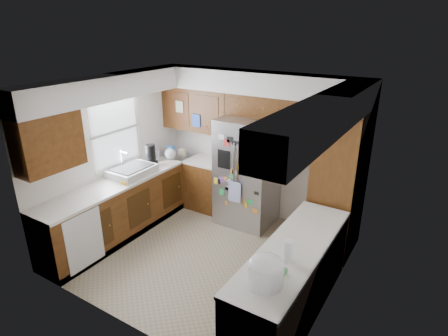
{
  "coord_description": "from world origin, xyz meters",
  "views": [
    {
      "loc": [
        2.68,
        -3.83,
        3.2
      ],
      "look_at": [
        0.08,
        0.35,
        1.28
      ],
      "focal_mm": 30.0,
      "sensor_mm": 36.0,
      "label": 1
    }
  ],
  "objects": [
    {
      "name": "right_counter_run",
      "position": [
        1.5,
        -0.47,
        0.42
      ],
      "size": [
        0.63,
        2.25,
        0.92
      ],
      "color": "#3F240C",
      "rests_on": "ground"
    },
    {
      "name": "sink_assembly",
      "position": [
        -1.5,
        0.1,
        0.99
      ],
      "size": [
        0.52,
        0.72,
        0.37
      ],
      "color": "silver",
      "rests_on": "left_counter_run"
    },
    {
      "name": "floor",
      "position": [
        0.0,
        0.0,
        0.0
      ],
      "size": [
        3.6,
        3.6,
        0.0
      ],
      "primitive_type": "plane",
      "color": "tan",
      "rests_on": "ground"
    },
    {
      "name": "pantry",
      "position": [
        1.5,
        1.15,
        1.07
      ],
      "size": [
        0.6,
        0.9,
        2.15
      ],
      "primitive_type": "cube",
      "color": "#3F240C",
      "rests_on": "ground"
    },
    {
      "name": "left_counter_clutter",
      "position": [
        -1.49,
        0.8,
        1.05
      ],
      "size": [
        0.37,
        0.79,
        0.38
      ],
      "color": "black",
      "rests_on": "left_counter_run"
    },
    {
      "name": "room_shell",
      "position": [
        -0.11,
        0.36,
        1.82
      ],
      "size": [
        3.64,
        3.24,
        2.52
      ],
      "color": "white",
      "rests_on": "ground"
    },
    {
      "name": "fridge_top_items",
      "position": [
        -0.08,
        1.4,
        2.27
      ],
      "size": [
        0.74,
        0.26,
        0.26
      ],
      "color": "#2728BA",
      "rests_on": "bridge_cabinet"
    },
    {
      "name": "left_counter_run",
      "position": [
        -1.36,
        0.03,
        0.43
      ],
      "size": [
        1.36,
        3.2,
        0.92
      ],
      "color": "#3F240C",
      "rests_on": "ground"
    },
    {
      "name": "rice_cooker",
      "position": [
        1.5,
        -1.2,
        1.07
      ],
      "size": [
        0.35,
        0.34,
        0.3
      ],
      "color": "white",
      "rests_on": "right_counter_run"
    },
    {
      "name": "bridge_cabinet",
      "position": [
        0.0,
        1.43,
        1.98
      ],
      "size": [
        0.96,
        0.34,
        0.35
      ],
      "primitive_type": "cube",
      "color": "#3F240C",
      "rests_on": "fridge"
    },
    {
      "name": "fridge",
      "position": [
        -0.0,
        1.2,
        0.9
      ],
      "size": [
        0.9,
        0.79,
        1.8
      ],
      "color": "#A6A5AB",
      "rests_on": "ground"
    },
    {
      "name": "paper_towel",
      "position": [
        1.53,
        -0.75,
        1.04
      ],
      "size": [
        0.11,
        0.11,
        0.24
      ],
      "primitive_type": "cylinder",
      "color": "white",
      "rests_on": "right_counter_run"
    }
  ]
}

